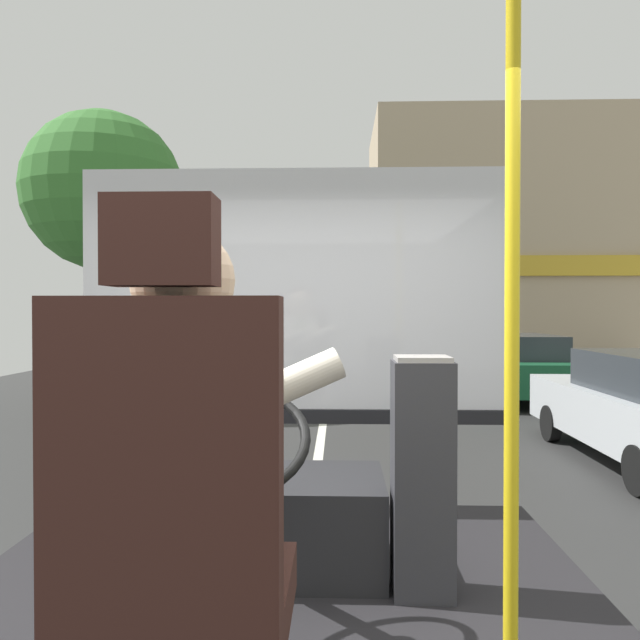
{
  "coord_description": "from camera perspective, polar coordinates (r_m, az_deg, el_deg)",
  "views": [
    {
      "loc": [
        0.25,
        -1.86,
        1.79
      ],
      "look_at": [
        0.17,
        0.78,
        1.75
      ],
      "focal_mm": 33.65,
      "sensor_mm": 36.0,
      "label": 1
    }
  ],
  "objects": [
    {
      "name": "windshield_panel",
      "position": [
        3.49,
        -2.33,
        -0.37
      ],
      "size": [
        2.5,
        0.08,
        1.48
      ],
      "color": "silver"
    },
    {
      "name": "shop_building",
      "position": [
        21.39,
        17.85,
        6.75
      ],
      "size": [
        9.42,
        5.22,
        8.01
      ],
      "color": "tan",
      "rests_on": "ground"
    },
    {
      "name": "steering_console",
      "position": [
        2.75,
        -6.01,
        -18.24
      ],
      "size": [
        1.1,
        1.02,
        0.83
      ],
      "color": "black",
      "rests_on": "bus_floor"
    },
    {
      "name": "driver_seat",
      "position": [
        1.45,
        -13.44,
        -20.94
      ],
      "size": [
        0.48,
        0.48,
        1.35
      ],
      "color": "black",
      "rests_on": "bus_floor"
    },
    {
      "name": "ground",
      "position": [
        10.81,
        0.46,
        -8.8
      ],
      "size": [
        18.0,
        44.0,
        0.06
      ],
      "color": "#2B2B2B"
    },
    {
      "name": "street_tree",
      "position": [
        12.18,
        -19.86,
        11.27
      ],
      "size": [
        2.96,
        2.96,
        5.52
      ],
      "color": "#4C3828",
      "rests_on": "ground"
    },
    {
      "name": "fare_box",
      "position": [
        2.48,
        9.69,
        -14.37
      ],
      "size": [
        0.24,
        0.21,
        0.94
      ],
      "color": "#333338",
      "rests_on": "bus_floor"
    },
    {
      "name": "handrail_pole",
      "position": [
        1.87,
        17.78,
        -1.94
      ],
      "size": [
        0.04,
        0.04,
        2.06
      ],
      "color": "yellow",
      "rests_on": "bus_floor"
    },
    {
      "name": "bus_driver",
      "position": [
        1.49,
        -12.3,
        -11.69
      ],
      "size": [
        0.76,
        0.52,
        0.82
      ],
      "color": "#332D28",
      "rests_on": "driver_seat"
    },
    {
      "name": "parked_car_green",
      "position": [
        12.83,
        17.85,
        -4.16
      ],
      "size": [
        1.83,
        3.88,
        1.31
      ],
      "color": "#195633",
      "rests_on": "ground"
    }
  ]
}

